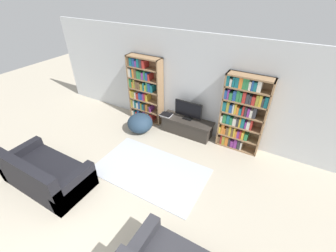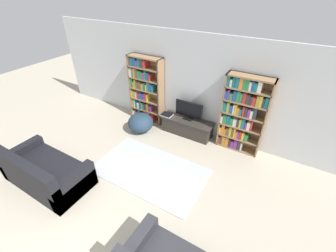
{
  "view_description": "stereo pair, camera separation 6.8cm",
  "coord_description": "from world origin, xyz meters",
  "px_view_note": "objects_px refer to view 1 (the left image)",
  "views": [
    {
      "loc": [
        2.21,
        -0.7,
        3.61
      ],
      "look_at": [
        0.04,
        3.09,
        0.7
      ],
      "focal_mm": 24.0,
      "sensor_mm": 36.0,
      "label": 1
    },
    {
      "loc": [
        2.27,
        -0.67,
        3.61
      ],
      "look_at": [
        0.04,
        3.09,
        0.7
      ],
      "focal_mm": 24.0,
      "sensor_mm": 36.0,
      "label": 2
    }
  ],
  "objects_px": {
    "television": "(188,110)",
    "laptop": "(166,115)",
    "beanbag_ottoman": "(140,123)",
    "tv_stand": "(187,126)",
    "couch_left_sectional": "(45,174)",
    "bookshelf_left": "(144,90)",
    "bookshelf_right": "(241,113)"
  },
  "relations": [
    {
      "from": "laptop",
      "to": "couch_left_sectional",
      "type": "relative_size",
      "value": 0.17
    },
    {
      "from": "bookshelf_right",
      "to": "laptop",
      "type": "bearing_deg",
      "value": -174.63
    },
    {
      "from": "bookshelf_right",
      "to": "beanbag_ottoman",
      "type": "height_order",
      "value": "bookshelf_right"
    },
    {
      "from": "bookshelf_left",
      "to": "tv_stand",
      "type": "bearing_deg",
      "value": -4.28
    },
    {
      "from": "television",
      "to": "bookshelf_left",
      "type": "bearing_deg",
      "value": 177.41
    },
    {
      "from": "laptop",
      "to": "couch_left_sectional",
      "type": "bearing_deg",
      "value": -110.32
    },
    {
      "from": "bookshelf_left",
      "to": "television",
      "type": "relative_size",
      "value": 2.52
    },
    {
      "from": "bookshelf_left",
      "to": "beanbag_ottoman",
      "type": "relative_size",
      "value": 2.74
    },
    {
      "from": "tv_stand",
      "to": "laptop",
      "type": "relative_size",
      "value": 4.49
    },
    {
      "from": "television",
      "to": "laptop",
      "type": "bearing_deg",
      "value": -168.93
    },
    {
      "from": "bookshelf_left",
      "to": "bookshelf_right",
      "type": "distance_m",
      "value": 2.74
    },
    {
      "from": "bookshelf_left",
      "to": "beanbag_ottoman",
      "type": "distance_m",
      "value": 0.97
    },
    {
      "from": "bookshelf_right",
      "to": "tv_stand",
      "type": "height_order",
      "value": "bookshelf_right"
    },
    {
      "from": "tv_stand",
      "to": "couch_left_sectional",
      "type": "height_order",
      "value": "couch_left_sectional"
    },
    {
      "from": "laptop",
      "to": "television",
      "type": "bearing_deg",
      "value": 11.07
    },
    {
      "from": "bookshelf_right",
      "to": "tv_stand",
      "type": "xyz_separation_m",
      "value": [
        -1.31,
        -0.1,
        -0.75
      ]
    },
    {
      "from": "bookshelf_left",
      "to": "couch_left_sectional",
      "type": "height_order",
      "value": "bookshelf_left"
    },
    {
      "from": "bookshelf_left",
      "to": "television",
      "type": "xyz_separation_m",
      "value": [
        1.43,
        -0.06,
        -0.22
      ]
    },
    {
      "from": "bookshelf_right",
      "to": "beanbag_ottoman",
      "type": "xyz_separation_m",
      "value": [
        -2.48,
        -0.63,
        -0.72
      ]
    },
    {
      "from": "bookshelf_left",
      "to": "tv_stand",
      "type": "xyz_separation_m",
      "value": [
        1.43,
        -0.11,
        -0.71
      ]
    },
    {
      "from": "television",
      "to": "beanbag_ottoman",
      "type": "relative_size",
      "value": 1.09
    },
    {
      "from": "television",
      "to": "laptop",
      "type": "relative_size",
      "value": 2.4
    },
    {
      "from": "bookshelf_left",
      "to": "laptop",
      "type": "relative_size",
      "value": 6.03
    },
    {
      "from": "bookshelf_right",
      "to": "couch_left_sectional",
      "type": "relative_size",
      "value": 1.05
    },
    {
      "from": "bookshelf_left",
      "to": "tv_stand",
      "type": "relative_size",
      "value": 1.34
    },
    {
      "from": "tv_stand",
      "to": "bookshelf_left",
      "type": "bearing_deg",
      "value": 175.72
    },
    {
      "from": "beanbag_ottoman",
      "to": "laptop",
      "type": "bearing_deg",
      "value": 38.57
    },
    {
      "from": "bookshelf_right",
      "to": "television",
      "type": "relative_size",
      "value": 2.52
    },
    {
      "from": "bookshelf_right",
      "to": "bookshelf_left",
      "type": "bearing_deg",
      "value": 179.96
    },
    {
      "from": "bookshelf_left",
      "to": "laptop",
      "type": "xyz_separation_m",
      "value": [
        0.83,
        -0.18,
        -0.48
      ]
    },
    {
      "from": "bookshelf_right",
      "to": "tv_stand",
      "type": "relative_size",
      "value": 1.34
    },
    {
      "from": "tv_stand",
      "to": "couch_left_sectional",
      "type": "distance_m",
      "value": 3.51
    }
  ]
}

